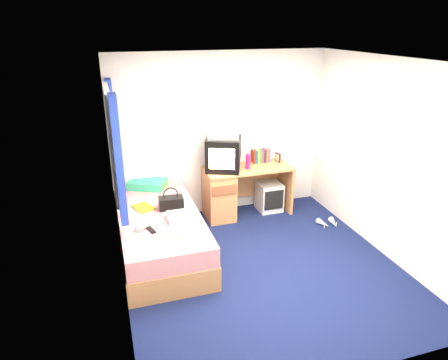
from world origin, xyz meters
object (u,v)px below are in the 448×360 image
object	(u,v)px
magazine	(143,208)
white_heels	(328,223)
storage_cube	(269,196)
colour_swatch_fan	(175,236)
pillow	(147,184)
bed	(161,234)
handbag	(171,202)
aerosol_can	(239,162)
pink_water_bottle	(248,162)
remote_control	(151,230)
crt_tv	(223,154)
towel	(179,217)
water_bottle	(143,226)
vcr	(224,135)
picture_frame	(278,157)
desk	(230,191)

from	to	relation	value
magazine	white_heels	world-z (taller)	magazine
storage_cube	colour_swatch_fan	bearing A→B (deg)	-142.57
pillow	magazine	distance (m)	0.68
bed	storage_cube	distance (m)	1.97
bed	handbag	xyz separation A→B (m)	(0.17, 0.13, 0.36)
aerosol_can	pink_water_bottle	bearing A→B (deg)	-37.96
storage_cube	aerosol_can	bearing A→B (deg)	177.71
pink_water_bottle	handbag	size ratio (longest dim) A/B	0.65
bed	storage_cube	world-z (taller)	bed
aerosol_can	remote_control	world-z (taller)	aerosol_can
magazine	remote_control	distance (m)	0.63
colour_swatch_fan	crt_tv	bearing A→B (deg)	54.10
storage_cube	magazine	world-z (taller)	magazine
storage_cube	crt_tv	bearing A→B (deg)	179.61
towel	white_heels	bearing A→B (deg)	5.65
water_bottle	handbag	bearing A→B (deg)	47.87
aerosol_can	bed	bearing A→B (deg)	-149.44
aerosol_can	colour_swatch_fan	distance (m)	1.87
bed	handbag	size ratio (longest dim) A/B	6.30
vcr	picture_frame	world-z (taller)	vcr
bed	aerosol_can	world-z (taller)	aerosol_can
aerosol_can	white_heels	xyz separation A→B (m)	(1.11, -0.77, -0.79)
storage_cube	desk	bearing A→B (deg)	179.64
storage_cube	handbag	size ratio (longest dim) A/B	1.40
bed	crt_tv	world-z (taller)	crt_tv
remote_control	magazine	bearing A→B (deg)	75.02
picture_frame	aerosol_can	distance (m)	0.66
crt_tv	pink_water_bottle	distance (m)	0.38
storage_cube	vcr	xyz separation A→B (m)	(-0.75, -0.00, 1.05)
handbag	magazine	distance (m)	0.37
remote_control	crt_tv	bearing A→B (deg)	26.87
vcr	magazine	distance (m)	1.52
water_bottle	pink_water_bottle	bearing A→B (deg)	31.41
bed	vcr	xyz separation A→B (m)	(1.07, 0.76, 1.00)
vcr	pink_water_bottle	distance (m)	0.55
desk	magazine	distance (m)	1.43
pillow	white_heels	xyz separation A→B (m)	(2.45, -0.91, -0.56)
water_bottle	vcr	bearing A→B (deg)	39.67
picture_frame	water_bottle	distance (m)	2.50
storage_cube	towel	distance (m)	1.92
pink_water_bottle	storage_cube	bearing A→B (deg)	10.03
pink_water_bottle	white_heels	size ratio (longest dim) A/B	0.71
handbag	colour_swatch_fan	world-z (taller)	handbag
bed	towel	bearing A→B (deg)	-46.84
desk	crt_tv	distance (m)	0.59
storage_cube	magazine	size ratio (longest dim) A/B	1.58
crt_tv	handbag	xyz separation A→B (m)	(-0.89, -0.63, -0.36)
aerosol_can	towel	bearing A→B (deg)	-138.11
vcr	colour_swatch_fan	bearing A→B (deg)	-106.84
picture_frame	magazine	size ratio (longest dim) A/B	0.50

